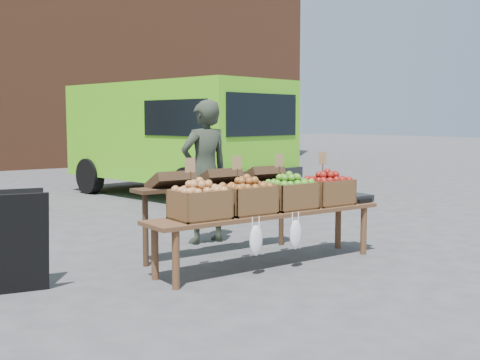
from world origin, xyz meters
TOP-DOWN VIEW (x-y plane):
  - ground at (0.00, 0.00)m, footprint 80.00×80.00m
  - delivery_van at (1.93, 5.16)m, footprint 3.10×5.22m
  - vendor at (0.00, 1.01)m, footprint 0.64×0.42m
  - chalkboard_sign at (-2.51, 0.16)m, footprint 0.65×0.43m
  - back_table at (-0.23, 0.35)m, footprint 2.10×0.44m
  - display_bench at (-0.10, -0.37)m, footprint 2.70×0.56m
  - crate_golden_apples at (-0.92, -0.37)m, footprint 0.50×0.40m
  - crate_russet_pears at (-0.37, -0.37)m, footprint 0.50×0.40m
  - crate_red_apples at (0.18, -0.37)m, footprint 0.50×0.40m
  - crate_green_apples at (0.73, -0.37)m, footprint 0.50×0.40m
  - weighing_scale at (1.15, -0.37)m, footprint 0.34×0.30m

SIDE VIEW (x-z plane):
  - ground at x=0.00m, z-range 0.00..0.00m
  - display_bench at x=-0.10m, z-range 0.00..0.57m
  - chalkboard_sign at x=-2.51m, z-range 0.00..0.91m
  - back_table at x=-0.23m, z-range 0.00..1.04m
  - weighing_scale at x=1.15m, z-range 0.57..0.65m
  - crate_golden_apples at x=-0.92m, z-range 0.57..0.85m
  - crate_russet_pears at x=-0.37m, z-range 0.57..0.85m
  - crate_red_apples at x=0.18m, z-range 0.57..0.85m
  - crate_green_apples at x=0.73m, z-range 0.57..0.85m
  - vendor at x=0.00m, z-range 0.00..1.74m
  - delivery_van at x=1.93m, z-range 0.00..2.19m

